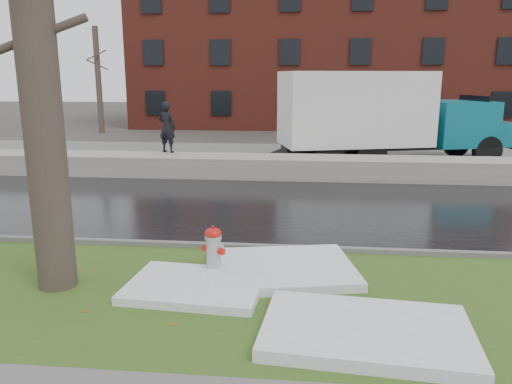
# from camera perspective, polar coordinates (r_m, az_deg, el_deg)

# --- Properties ---
(ground) EXTENTS (120.00, 120.00, 0.00)m
(ground) POSITION_cam_1_polar(r_m,az_deg,el_deg) (9.41, -0.56, -8.82)
(ground) COLOR #47423D
(ground) RESTS_ON ground
(verge) EXTENTS (60.00, 4.50, 0.04)m
(verge) POSITION_cam_1_polar(r_m,az_deg,el_deg) (8.26, -1.54, -11.91)
(verge) COLOR #35521B
(verge) RESTS_ON ground
(road) EXTENTS (60.00, 7.00, 0.03)m
(road) POSITION_cam_1_polar(r_m,az_deg,el_deg) (13.66, 1.51, -1.73)
(road) COLOR black
(road) RESTS_ON ground
(parking_lot) EXTENTS (60.00, 9.00, 0.03)m
(parking_lot) POSITION_cam_1_polar(r_m,az_deg,el_deg) (21.98, 3.16, 3.92)
(parking_lot) COLOR slate
(parking_lot) RESTS_ON ground
(curb) EXTENTS (60.00, 0.15, 0.14)m
(curb) POSITION_cam_1_polar(r_m,az_deg,el_deg) (10.31, 0.05, -6.40)
(curb) COLOR slate
(curb) RESTS_ON ground
(snowbank) EXTENTS (60.00, 1.60, 0.75)m
(snowbank) POSITION_cam_1_polar(r_m,az_deg,el_deg) (17.68, 2.53, 2.87)
(snowbank) COLOR #A5A097
(snowbank) RESTS_ON ground
(brick_building) EXTENTS (26.00, 12.00, 10.00)m
(brick_building) POSITION_cam_1_polar(r_m,az_deg,el_deg) (38.72, 7.54, 15.19)
(brick_building) COLOR maroon
(brick_building) RESTS_ON ground
(bg_tree_left) EXTENTS (1.40, 1.62, 6.50)m
(bg_tree_left) POSITION_cam_1_polar(r_m,az_deg,el_deg) (33.30, -17.57, 12.19)
(bg_tree_left) COLOR brown
(bg_tree_left) RESTS_ON ground
(bg_tree_center) EXTENTS (1.40, 1.62, 6.50)m
(bg_tree_center) POSITION_cam_1_polar(r_m,az_deg,el_deg) (35.37, -5.75, 12.74)
(bg_tree_center) COLOR brown
(bg_tree_center) RESTS_ON ground
(fire_hydrant) EXTENTS (0.45, 0.43, 0.91)m
(fire_hydrant) POSITION_cam_1_polar(r_m,az_deg,el_deg) (8.92, -4.87, -6.50)
(fire_hydrant) COLOR #A8AAB0
(fire_hydrant) RESTS_ON verge
(tree) EXTENTS (1.63, 1.92, 7.89)m
(tree) POSITION_cam_1_polar(r_m,az_deg,el_deg) (8.61, -23.91, 15.36)
(tree) COLOR brown
(tree) RESTS_ON verge
(box_truck) EXTENTS (11.18, 4.97, 3.71)m
(box_truck) POSITION_cam_1_polar(r_m,az_deg,el_deg) (21.05, 14.24, 8.47)
(box_truck) COLOR black
(box_truck) RESTS_ON ground
(worker) EXTENTS (0.78, 0.63, 1.86)m
(worker) POSITION_cam_1_polar(r_m,az_deg,el_deg) (18.77, -10.13, 7.30)
(worker) COLOR black
(worker) RESTS_ON snowbank
(snow_patch_near) EXTENTS (2.94, 2.47, 0.16)m
(snow_patch_near) POSITION_cam_1_polar(r_m,az_deg,el_deg) (9.12, 2.81, -8.75)
(snow_patch_near) COLOR white
(snow_patch_near) RESTS_ON verge
(snow_patch_far) EXTENTS (2.32, 1.77, 0.14)m
(snow_patch_far) POSITION_cam_1_polar(r_m,az_deg,el_deg) (8.48, -6.95, -10.64)
(snow_patch_far) COLOR white
(snow_patch_far) RESTS_ON verge
(snow_patch_side) EXTENTS (2.95, 2.05, 0.18)m
(snow_patch_side) POSITION_cam_1_polar(r_m,az_deg,el_deg) (7.18, 12.50, -15.33)
(snow_patch_side) COLOR white
(snow_patch_side) RESTS_ON verge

